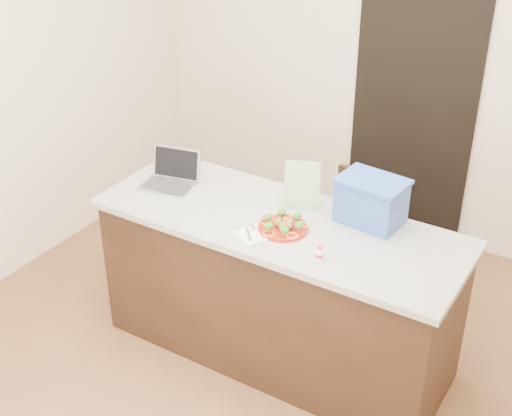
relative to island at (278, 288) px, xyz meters
The scene contains 16 objects.
ground 0.53m from the island, 90.00° to the right, with size 4.00×4.00×0.00m, color brown.
room_shell 1.18m from the island, 90.00° to the right, with size 4.00×4.00×4.00m.
doorway 1.81m from the island, 86.69° to the left, with size 0.90×0.02×2.00m, color black.
island is the anchor object (origin of this frame).
plate 0.48m from the island, 47.97° to the right, with size 0.27×0.27×0.02m.
meatballs 0.50m from the island, 45.39° to the right, with size 0.11×0.10×0.04m.
broccoli 0.52m from the island, 47.97° to the right, with size 0.23×0.21×0.04m.
pepper_rings 0.49m from the island, 47.97° to the right, with size 0.26×0.26×0.01m.
napkin 0.51m from the island, 99.23° to the right, with size 0.16×0.16×0.01m, color silver.
fork 0.51m from the island, 105.38° to the right, with size 0.10×0.16×0.00m.
knife 0.52m from the island, 90.90° to the right, with size 0.07×0.20×0.01m.
yogurt_bottle 0.65m from the island, 32.05° to the right, with size 0.03×0.03×0.07m.
laptop 0.91m from the island, behind, with size 0.34×0.29×0.21m.
leaflet 0.63m from the island, 78.84° to the left, with size 0.20×0.00×0.28m, color silver.
blue_box 0.76m from the island, 29.77° to the left, with size 0.38×0.29×0.25m.
chair 0.85m from the island, 83.59° to the left, with size 0.40×0.40×0.83m.
Camera 1 is at (1.64, -2.65, 2.90)m, focal length 50.00 mm.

